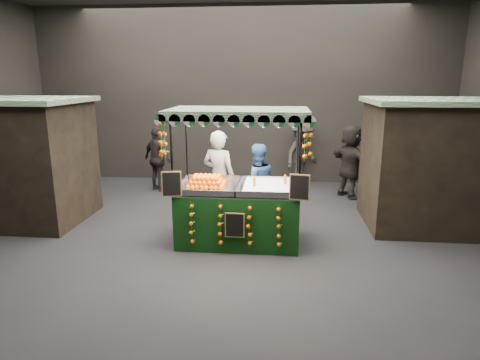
# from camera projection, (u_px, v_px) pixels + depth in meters

# --- Properties ---
(ground) EXTENTS (12.00, 12.00, 0.00)m
(ground) POSITION_uv_depth(u_px,v_px,m) (214.00, 244.00, 7.67)
(ground) COLOR black
(ground) RESTS_ON ground
(market_hall) EXTENTS (12.10, 10.10, 5.05)m
(market_hall) POSITION_uv_depth(u_px,v_px,m) (211.00, 54.00, 6.86)
(market_hall) COLOR black
(market_hall) RESTS_ON ground
(neighbour_stall_left) EXTENTS (3.00, 2.20, 2.60)m
(neighbour_stall_left) POSITION_uv_depth(u_px,v_px,m) (15.00, 160.00, 8.74)
(neighbour_stall_left) COLOR black
(neighbour_stall_left) RESTS_ON ground
(neighbour_stall_right) EXTENTS (3.00, 2.20, 2.60)m
(neighbour_stall_right) POSITION_uv_depth(u_px,v_px,m) (440.00, 164.00, 8.38)
(neighbour_stall_right) COLOR black
(neighbour_stall_right) RESTS_ON ground
(juice_stall) EXTENTS (2.55, 1.50, 2.47)m
(juice_stall) POSITION_uv_depth(u_px,v_px,m) (239.00, 203.00, 7.60)
(juice_stall) COLOR black
(juice_stall) RESTS_ON ground
(vendor_grey) EXTENTS (0.83, 0.68, 1.97)m
(vendor_grey) POSITION_uv_depth(u_px,v_px,m) (219.00, 178.00, 8.57)
(vendor_grey) COLOR slate
(vendor_grey) RESTS_ON ground
(vendor_blue) EXTENTS (1.00, 0.89, 1.70)m
(vendor_blue) POSITION_uv_depth(u_px,v_px,m) (257.00, 184.00, 8.59)
(vendor_blue) COLOR navy
(vendor_blue) RESTS_ON ground
(shopper_0) EXTENTS (0.72, 0.66, 1.64)m
(shopper_0) POSITION_uv_depth(u_px,v_px,m) (79.00, 172.00, 9.88)
(shopper_0) COLOR black
(shopper_0) RESTS_ON ground
(shopper_1) EXTENTS (1.18, 1.18, 1.93)m
(shopper_1) POSITION_uv_depth(u_px,v_px,m) (399.00, 176.00, 8.82)
(shopper_1) COLOR black
(shopper_1) RESTS_ON ground
(shopper_2) EXTENTS (1.08, 0.93, 1.74)m
(shopper_2) POSITION_uv_depth(u_px,v_px,m) (158.00, 159.00, 11.16)
(shopper_2) COLOR black
(shopper_2) RESTS_ON ground
(shopper_3) EXTENTS (1.29, 1.35, 1.84)m
(shopper_3) POSITION_uv_depth(u_px,v_px,m) (301.00, 154.00, 11.63)
(shopper_3) COLOR #2A2722
(shopper_3) RESTS_ON ground
(shopper_4) EXTENTS (0.84, 0.57, 1.66)m
(shopper_4) POSITION_uv_depth(u_px,v_px,m) (78.00, 157.00, 11.62)
(shopper_4) COLOR black
(shopper_4) RESTS_ON ground
(shopper_5) EXTENTS (1.34, 1.78, 1.87)m
(shopper_5) POSITION_uv_depth(u_px,v_px,m) (351.00, 161.00, 10.52)
(shopper_5) COLOR black
(shopper_5) RESTS_ON ground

